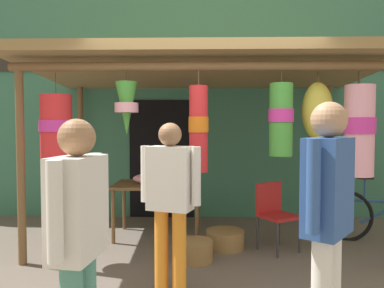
{
  "coord_description": "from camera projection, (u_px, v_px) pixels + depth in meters",
  "views": [
    {
      "loc": [
        -0.04,
        -3.95,
        1.56
      ],
      "look_at": [
        -0.17,
        1.45,
        1.3
      ],
      "focal_mm": 35.47,
      "sensor_mm": 36.0,
      "label": 1
    }
  ],
  "objects": [
    {
      "name": "wicker_basket_spare",
      "position": [
        225.0,
        239.0,
        4.83
      ],
      "size": [
        0.48,
        0.48,
        0.23
      ],
      "primitive_type": "cylinder",
      "color": "olive",
      "rests_on": "ground_plane"
    },
    {
      "name": "folding_chair",
      "position": [
        274.0,
        210.0,
        4.76
      ],
      "size": [
        0.55,
        0.55,
        0.84
      ],
      "color": "#AD1E1E",
      "rests_on": "ground_plane"
    },
    {
      "name": "display_table",
      "position": [
        158.0,
        189.0,
        5.34
      ],
      "size": [
        1.21,
        0.81,
        0.75
      ],
      "color": "brown",
      "rests_on": "ground_plane"
    },
    {
      "name": "ground_plane",
      "position": [
        205.0,
        273.0,
        4.01
      ],
      "size": [
        30.0,
        30.0,
        0.0
      ],
      "primitive_type": "plane",
      "color": "#60564C"
    },
    {
      "name": "market_stall_canopy",
      "position": [
        211.0,
        83.0,
        4.94
      ],
      "size": [
        4.59,
        2.62,
        2.46
      ],
      "color": "brown",
      "rests_on": "ground_plane"
    },
    {
      "name": "wicker_basket_by_table",
      "position": [
        194.0,
        251.0,
        4.37
      ],
      "size": [
        0.42,
        0.42,
        0.24
      ],
      "primitive_type": "cylinder",
      "color": "olive",
      "rests_on": "ground_plane"
    },
    {
      "name": "shop_facade",
      "position": [
        204.0,
        94.0,
        6.52
      ],
      "size": [
        11.19,
        0.29,
        4.22
      ],
      "color": "#387056",
      "rests_on": "ground_plane"
    },
    {
      "name": "vendor_in_orange",
      "position": [
        170.0,
        194.0,
        3.49
      ],
      "size": [
        0.57,
        0.34,
        1.59
      ],
      "color": "orange",
      "rests_on": "ground_plane"
    },
    {
      "name": "shopper_by_bananas",
      "position": [
        78.0,
        232.0,
        2.21
      ],
      "size": [
        0.27,
        0.59,
        1.6
      ],
      "color": "#4C8E7A",
      "rests_on": "ground_plane"
    },
    {
      "name": "customer_foreground",
      "position": [
        328.0,
        209.0,
        2.47
      ],
      "size": [
        0.42,
        0.49,
        1.72
      ],
      "color": "silver",
      "rests_on": "ground_plane"
    },
    {
      "name": "flower_heap_on_table",
      "position": [
        154.0,
        178.0,
        5.28
      ],
      "size": [
        0.57,
        0.4,
        0.15
      ],
      "color": "pink",
      "rests_on": "display_table"
    }
  ]
}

